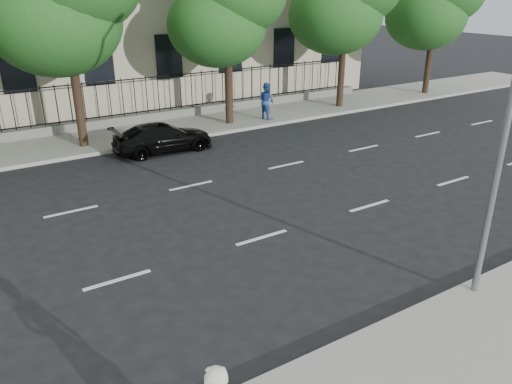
% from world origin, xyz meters
% --- Properties ---
extents(ground, '(120.00, 120.00, 0.00)m').
position_xyz_m(ground, '(0.00, 0.00, 0.00)').
color(ground, black).
rests_on(ground, ground).
extents(far_sidewalk, '(60.00, 4.00, 0.15)m').
position_xyz_m(far_sidewalk, '(0.00, 14.00, 0.07)').
color(far_sidewalk, gray).
rests_on(far_sidewalk, ground).
extents(lane_markings, '(49.60, 4.62, 0.01)m').
position_xyz_m(lane_markings, '(0.00, 4.75, 0.01)').
color(lane_markings, silver).
rests_on(lane_markings, ground).
extents(iron_fence, '(30.00, 0.50, 2.20)m').
position_xyz_m(iron_fence, '(0.00, 15.70, 0.65)').
color(iron_fence, slate).
rests_on(iron_fence, far_sidewalk).
extents(street_light, '(0.25, 3.32, 8.05)m').
position_xyz_m(street_light, '(2.50, -1.77, 5.15)').
color(street_light, slate).
rests_on(street_light, near_sidewalk).
extents(black_sedan, '(4.15, 1.78, 1.19)m').
position_xyz_m(black_sedan, '(0.69, 11.08, 0.60)').
color(black_sedan, black).
rests_on(black_sedan, ground).
extents(pedestrian_far, '(0.82, 0.98, 1.80)m').
position_xyz_m(pedestrian_far, '(6.98, 12.95, 1.05)').
color(pedestrian_far, '#264A91').
rests_on(pedestrian_far, far_sidewalk).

